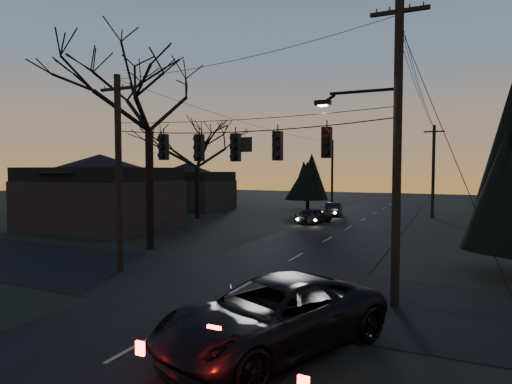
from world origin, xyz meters
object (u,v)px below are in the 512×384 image
at_px(utility_pole_far_l, 332,207).
at_px(sedan_oncoming_b, 333,209).
at_px(suv_near, 273,316).
at_px(sedan_oncoming_a, 313,216).
at_px(utility_pole_left, 120,271).
at_px(utility_pole_far_r, 432,218).
at_px(utility_pole_right, 394,306).
at_px(bare_tree_left, 148,83).

bearing_deg(utility_pole_far_l, sedan_oncoming_b, -74.52).
bearing_deg(sedan_oncoming_b, utility_pole_far_l, -84.16).
height_order(suv_near, sedan_oncoming_a, suv_near).
xyz_separation_m(utility_pole_left, utility_pole_far_r, (11.50, 28.00, 0.00)).
height_order(utility_pole_far_l, sedan_oncoming_a, utility_pole_far_l).
height_order(utility_pole_right, utility_pole_far_r, utility_pole_right).
bearing_deg(bare_tree_left, suv_near, -40.07).
xyz_separation_m(utility_pole_left, utility_pole_far_l, (0.00, 36.00, 0.00)).
relative_size(utility_pole_far_r, suv_near, 1.37).
bearing_deg(utility_pole_far_r, utility_pole_right, -90.00).
distance_m(suv_near, sedan_oncoming_a, 25.02).
bearing_deg(utility_pole_far_l, utility_pole_far_r, -34.82).
height_order(utility_pole_far_l, suv_near, utility_pole_far_l).
bearing_deg(suv_near, sedan_oncoming_a, 129.62).
xyz_separation_m(suv_near, sedan_oncoming_a, (-6.40, 24.18, -0.21)).
relative_size(utility_pole_far_r, sedan_oncoming_a, 2.23).
distance_m(utility_pole_right, sedan_oncoming_b, 27.32).
bearing_deg(utility_pole_left, utility_pole_right, 0.00).
distance_m(bare_tree_left, sedan_oncoming_a, 17.65).
bearing_deg(sedan_oncoming_a, utility_pole_left, 97.86).
xyz_separation_m(utility_pole_right, utility_pole_left, (-11.50, 0.00, 0.00)).
height_order(utility_pole_right, sedan_oncoming_a, utility_pole_right).
distance_m(utility_pole_far_r, sedan_oncoming_b, 8.98).
relative_size(bare_tree_left, sedan_oncoming_b, 3.38).
height_order(utility_pole_left, sedan_oncoming_a, utility_pole_left).
xyz_separation_m(bare_tree_left, suv_near, (11.40, -9.59, -8.35)).
height_order(utility_pole_right, bare_tree_left, bare_tree_left).
relative_size(utility_pole_right, utility_pole_far_r, 1.18).
bearing_deg(utility_pole_far_l, sedan_oncoming_a, -80.42).
relative_size(bare_tree_left, suv_near, 2.13).
bearing_deg(utility_pole_far_r, utility_pole_left, -112.33).
xyz_separation_m(utility_pole_far_r, suv_near, (-2.30, -32.77, 0.86)).
xyz_separation_m(utility_pole_far_l, suv_near, (9.20, -40.77, 0.86)).
relative_size(utility_pole_left, sedan_oncoming_a, 2.23).
bearing_deg(sedan_oncoming_b, utility_pole_right, 98.94).
distance_m(utility_pole_far_r, sedan_oncoming_a, 12.24).
bearing_deg(bare_tree_left, utility_pole_right, -19.36).
bearing_deg(suv_near, utility_pole_right, 89.07).
bearing_deg(utility_pole_right, bare_tree_left, 160.64).
xyz_separation_m(utility_pole_left, sedan_oncoming_a, (2.80, 19.41, 0.65)).
distance_m(utility_pole_far_r, utility_pole_far_l, 14.01).
height_order(bare_tree_left, sedan_oncoming_b, bare_tree_left).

